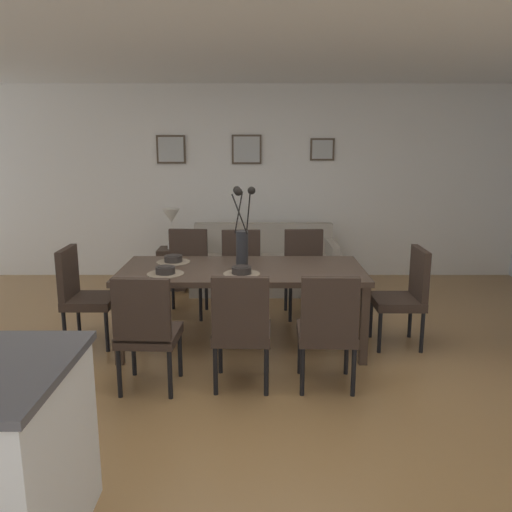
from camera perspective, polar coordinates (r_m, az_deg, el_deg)
The scene contains 25 objects.
ground_plane at distance 4.46m, azimuth 0.05°, elevation -12.47°, with size 9.00×9.00×0.00m, color olive.
back_wall_panel at distance 7.32m, azimuth 0.11°, elevation 7.94°, with size 9.00×0.10×2.60m, color white.
ceiling_panel at distance 4.51m, azimuth 0.07°, elevation 22.17°, with size 9.00×7.20×0.08m, color white.
dining_table at distance 4.81m, azimuth -1.33°, elevation -2.05°, with size 2.20×1.00×0.74m.
dining_chair_near_left at distance 4.05m, azimuth -11.59°, elevation -7.58°, with size 0.46×0.46×0.92m.
dining_chair_near_right at distance 5.80m, azimuth -7.31°, elevation -1.28°, with size 0.47×0.47×0.92m.
dining_chair_far_left at distance 4.01m, azimuth -1.42°, elevation -7.52°, with size 0.45×0.45×0.92m.
dining_chair_far_right at distance 5.70m, azimuth -1.42°, elevation -1.42°, with size 0.46×0.46×0.92m.
dining_chair_mid_left at distance 4.03m, azimuth 7.93°, elevation -7.51°, with size 0.45×0.45×0.92m.
dining_chair_mid_right at distance 5.75m, azimuth 5.48°, elevation -1.34°, with size 0.47×0.47×0.92m.
dining_chair_head_west at distance 5.13m, azimuth -18.19°, elevation -3.65°, with size 0.44×0.44×0.92m.
dining_chair_head_east at distance 5.04m, azimuth 16.08°, elevation -3.79°, with size 0.44×0.44×0.92m.
centerpiece_vase at distance 4.73m, azimuth -1.34°, elevation 2.04°, with size 0.21×0.23×0.73m.
placemat_near_left at distance 4.64m, azimuth -9.58°, elevation -1.90°, with size 0.32×0.32×0.01m, color #7F705B.
bowl_near_left at distance 4.63m, azimuth -9.60°, elevation -1.45°, with size 0.17×0.17×0.07m.
placemat_near_right at distance 5.07m, azimuth -8.74°, elevation -0.64°, with size 0.32×0.32×0.01m, color #7F705B.
bowl_near_right at distance 5.06m, azimuth -8.76°, elevation -0.23°, with size 0.17×0.17×0.07m.
placemat_far_left at distance 4.57m, azimuth -1.40°, elevation -1.93°, with size 0.32×0.32×0.01m, color #7F705B.
bowl_far_left at distance 4.57m, azimuth -1.41°, elevation -1.48°, with size 0.17×0.17×0.07m.
sofa at distance 6.77m, azimuth 1.00°, elevation -1.18°, with size 1.82×0.84×0.80m.
side_table at distance 6.87m, azimuth -8.79°, elevation -1.30°, with size 0.36×0.36×0.52m, color #33261E.
table_lamp at distance 6.75m, azimuth -8.97°, elevation 3.92°, with size 0.22×0.22×0.51m.
framed_picture_left at distance 7.31m, azimuth -8.99°, elevation 11.32°, with size 0.39×0.03×0.38m.
framed_picture_center at distance 7.23m, azimuth -0.84°, elevation 11.45°, with size 0.40×0.03×0.39m.
framed_picture_right at distance 7.28m, azimuth 7.36°, elevation 11.36°, with size 0.32×0.03×0.30m.
Camera 1 is at (0.01, -4.04, 1.89)m, focal length 36.98 mm.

